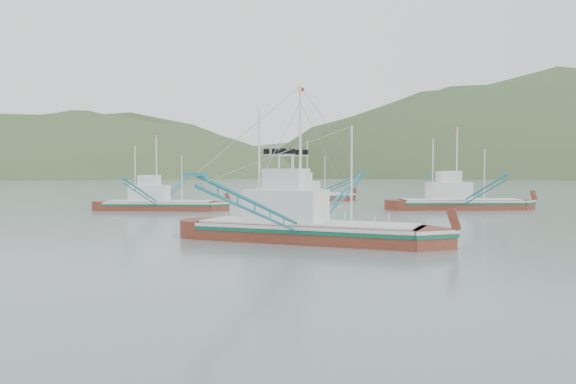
# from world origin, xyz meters

# --- Properties ---
(ground) EXTENTS (1200.00, 1200.00, 0.00)m
(ground) POSITION_xyz_m (0.00, 0.00, 0.00)
(ground) COLOR slate
(ground) RESTS_ON ground
(main_boat) EXTENTS (16.37, 27.85, 11.63)m
(main_boat) POSITION_xyz_m (1.65, -0.41, 2.30)
(main_boat) COLOR maroon
(main_boat) RESTS_ON ground
(bg_boat_far) EXTENTS (18.83, 23.67, 10.62)m
(bg_boat_far) POSITION_xyz_m (0.37, 50.41, 2.25)
(bg_boat_far) COLOR maroon
(bg_boat_far) RESTS_ON ground
(bg_boat_left) EXTENTS (13.68, 24.75, 10.01)m
(bg_boat_left) POSITION_xyz_m (-17.71, 29.03, 1.37)
(bg_boat_left) COLOR maroon
(bg_boat_left) RESTS_ON ground
(bg_boat_right) EXTENTS (15.65, 27.64, 11.22)m
(bg_boat_right) POSITION_xyz_m (19.88, 33.08, 1.64)
(bg_boat_right) COLOR maroon
(bg_boat_right) RESTS_ON ground
(headland_left) EXTENTS (448.00, 308.00, 210.00)m
(headland_left) POSITION_xyz_m (-180.00, 360.00, 0.00)
(headland_left) COLOR #3E522A
(headland_left) RESTS_ON ground
(ridge_distant) EXTENTS (960.00, 400.00, 240.00)m
(ridge_distant) POSITION_xyz_m (30.00, 560.00, 0.00)
(ridge_distant) COLOR slate
(ridge_distant) RESTS_ON ground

